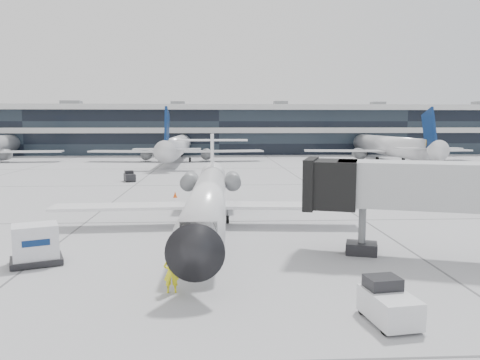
{
  "coord_description": "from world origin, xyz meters",
  "views": [
    {
      "loc": [
        -0.7,
        -32.97,
        6.99
      ],
      "look_at": [
        1.16,
        3.28,
        2.6
      ],
      "focal_mm": 35.0,
      "sensor_mm": 36.0,
      "label": 1
    }
  ],
  "objects": [
    {
      "name": "regional_jet",
      "position": [
        -1.26,
        -1.62,
        2.07
      ],
      "size": [
        21.11,
        26.26,
        6.07
      ],
      "rotation": [
        0.0,
        0.0,
        -0.02
      ],
      "color": "white",
      "rests_on": "ground"
    },
    {
      "name": "far_tug",
      "position": [
        -11.23,
        24.13,
        0.57
      ],
      "size": [
        1.78,
        2.29,
        1.28
      ],
      "rotation": [
        0.0,
        0.0,
        0.33
      ],
      "color": "black",
      "rests_on": "ground"
    },
    {
      "name": "ramp_worker",
      "position": [
        -2.59,
        -14.1,
        0.86
      ],
      "size": [
        0.66,
        0.47,
        1.73
      ],
      "primitive_type": "imported",
      "rotation": [
        0.0,
        0.0,
        3.23
      ],
      "color": "#F9F41A",
      "rests_on": "ground"
    },
    {
      "name": "traffic_cone",
      "position": [
        -4.62,
        11.22,
        0.27
      ],
      "size": [
        0.48,
        0.48,
        0.57
      ],
      "rotation": [
        0.0,
        0.0,
        -0.28
      ],
      "color": "#F6520C",
      "rests_on": "ground"
    },
    {
      "name": "baggage_tug",
      "position": [
        5.35,
        -17.39,
        0.67
      ],
      "size": [
        1.71,
        2.53,
        1.5
      ],
      "rotation": [
        0.0,
        0.0,
        0.14
      ],
      "color": "silver",
      "rests_on": "ground"
    },
    {
      "name": "bg_jet_center",
      "position": [
        -8.0,
        55.0,
        0.0
      ],
      "size": [
        32.0,
        40.0,
        9.6
      ],
      "primitive_type": null,
      "color": "silver",
      "rests_on": "ground"
    },
    {
      "name": "cargo_uld",
      "position": [
        -9.71,
        -9.77,
        0.99
      ],
      "size": [
        2.92,
        2.58,
        1.98
      ],
      "rotation": [
        0.0,
        0.0,
        0.39
      ],
      "color": "black",
      "rests_on": "ground"
    },
    {
      "name": "terminal",
      "position": [
        0.0,
        82.0,
        5.0
      ],
      "size": [
        170.0,
        22.0,
        10.0
      ],
      "primitive_type": "cube",
      "color": "black",
      "rests_on": "ground"
    },
    {
      "name": "bg_jet_right",
      "position": [
        32.0,
        55.0,
        0.0
      ],
      "size": [
        32.0,
        40.0,
        9.6
      ],
      "primitive_type": null,
      "color": "silver",
      "rests_on": "ground"
    },
    {
      "name": "ground",
      "position": [
        0.0,
        0.0,
        0.0
      ],
      "size": [
        220.0,
        220.0,
        0.0
      ],
      "primitive_type": "plane",
      "color": "#99999C",
      "rests_on": "ground"
    }
  ]
}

